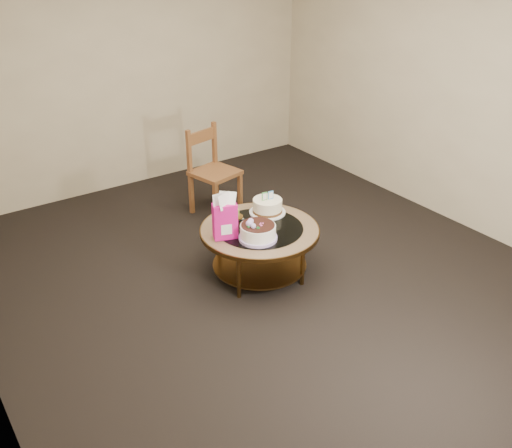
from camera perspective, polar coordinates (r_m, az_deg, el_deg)
ground at (r=5.06m, az=0.35°, el=-4.94°), size 5.00×5.00×0.00m
room_walls at (r=4.42m, az=0.41°, el=12.13°), size 4.52×5.02×2.61m
coffee_table at (r=4.86m, az=0.37°, el=-1.19°), size 1.02×1.02×0.46m
decorated_cake at (r=4.62m, az=0.17°, el=-0.87°), size 0.32×0.32×0.18m
cream_cake at (r=5.05m, az=1.15°, el=1.78°), size 0.32×0.32×0.20m
gift_bag at (r=4.60m, az=-3.14°, el=0.78°), size 0.22×0.19×0.39m
pillar_candle at (r=4.97m, az=-2.03°, el=0.88°), size 0.13×0.13×0.09m
dining_chair at (r=5.96m, az=-4.39°, el=5.33°), size 0.51×0.51×0.92m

